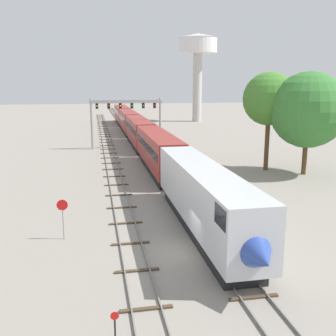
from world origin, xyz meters
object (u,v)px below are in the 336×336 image
(passenger_train, at_px, (139,131))
(trackside_tree_mid, at_px, (308,110))
(signal_gantry, at_px, (126,111))
(switch_stand, at_px, (115,332))
(stop_sign, at_px, (63,214))
(trackside_tree_left, at_px, (269,99))
(water_tower, at_px, (198,51))

(passenger_train, relative_size, trackside_tree_mid, 8.35)
(signal_gantry, bearing_deg, passenger_train, 37.86)
(switch_stand, xyz_separation_m, stop_sign, (-2.90, 11.95, 1.35))
(trackside_tree_left, bearing_deg, switch_stand, -124.18)
(passenger_train, height_order, switch_stand, passenger_train)
(switch_stand, height_order, trackside_tree_mid, trackside_tree_mid)
(switch_stand, bearing_deg, trackside_tree_left, 55.82)
(trackside_tree_left, bearing_deg, stop_sign, -141.87)
(water_tower, xyz_separation_m, switch_stand, (-29.27, -96.41, -19.36))
(signal_gantry, height_order, water_tower, water_tower)
(stop_sign, bearing_deg, trackside_tree_left, 38.13)
(trackside_tree_left, relative_size, trackside_tree_mid, 1.00)
(trackside_tree_mid, bearing_deg, water_tower, 85.77)
(water_tower, bearing_deg, stop_sign, -110.85)
(water_tower, xyz_separation_m, stop_sign, (-32.17, -84.45, -18.00))
(signal_gantry, distance_m, water_tower, 53.49)
(passenger_train, distance_m, trackside_tree_left, 26.67)
(signal_gantry, height_order, trackside_tree_left, trackside_tree_left)
(water_tower, xyz_separation_m, trackside_tree_mid, (-5.11, -69.08, -12.18))
(water_tower, relative_size, trackside_tree_left, 2.03)
(signal_gantry, bearing_deg, trackside_tree_mid, -50.58)
(stop_sign, height_order, trackside_tree_left, trackside_tree_left)
(signal_gantry, height_order, trackside_tree_mid, trackside_tree_mid)
(switch_stand, relative_size, trackside_tree_left, 0.12)
(signal_gantry, xyz_separation_m, stop_sign, (-7.75, -38.86, -4.35))
(passenger_train, xyz_separation_m, trackside_tree_left, (13.60, -22.08, 6.24))
(passenger_train, xyz_separation_m, water_tower, (22.17, 43.85, 17.27))
(switch_stand, bearing_deg, signal_gantry, 84.55)
(signal_gantry, relative_size, switch_stand, 8.29)
(passenger_train, bearing_deg, stop_sign, -103.83)
(passenger_train, bearing_deg, water_tower, 63.18)
(trackside_tree_mid, bearing_deg, stop_sign, -150.40)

